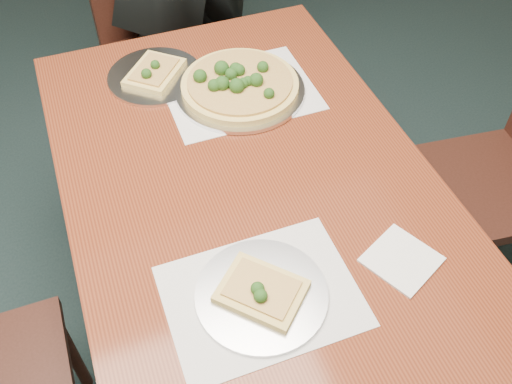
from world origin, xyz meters
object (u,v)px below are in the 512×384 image
object	(u,v)px
chair_far	(158,34)
slice_plate_far	(155,74)
slice_plate_near	(261,293)
dining_table	(256,216)
pizza_pan	(239,85)

from	to	relation	value
chair_far	slice_plate_far	bearing A→B (deg)	-109.31
slice_plate_near	chair_far	bearing A→B (deg)	86.16
dining_table	slice_plate_far	distance (m)	0.55
chair_far	pizza_pan	distance (m)	0.79
slice_plate_near	slice_plate_far	size ratio (longest dim) A/B	1.00
dining_table	chair_far	bearing A→B (deg)	89.94
dining_table	slice_plate_near	world-z (taller)	slice_plate_near
slice_plate_far	slice_plate_near	bearing A→B (deg)	-87.94
dining_table	slice_plate_near	distance (m)	0.31
slice_plate_near	slice_plate_far	world-z (taller)	same
chair_far	slice_plate_far	distance (m)	0.65
pizza_pan	slice_plate_far	bearing A→B (deg)	144.35
chair_far	slice_plate_near	distance (m)	1.42
pizza_pan	slice_plate_near	xyz separation A→B (m)	(-0.18, -0.66, -0.01)
dining_table	pizza_pan	distance (m)	0.41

